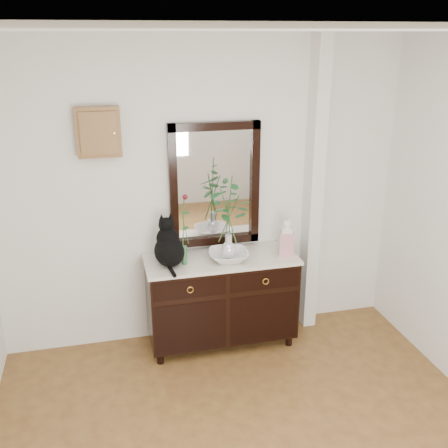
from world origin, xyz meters
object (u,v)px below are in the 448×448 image
object	(u,v)px
cat	(169,242)
ginger_jar	(286,237)
lotus_bowl	(229,256)
sideboard	(221,296)

from	to	relation	value
cat	ginger_jar	world-z (taller)	cat
lotus_bowl	ginger_jar	xyz separation A→B (m)	(0.52, -0.00, 0.13)
sideboard	lotus_bowl	xyz separation A→B (m)	(0.05, -0.06, 0.42)
cat	ginger_jar	size ratio (longest dim) A/B	1.20
lotus_bowl	cat	bearing A→B (deg)	176.02
sideboard	ginger_jar	bearing A→B (deg)	-6.45
ginger_jar	lotus_bowl	bearing A→B (deg)	179.93
cat	lotus_bowl	size ratio (longest dim) A/B	1.19
sideboard	lotus_bowl	world-z (taller)	lotus_bowl
sideboard	ginger_jar	world-z (taller)	ginger_jar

